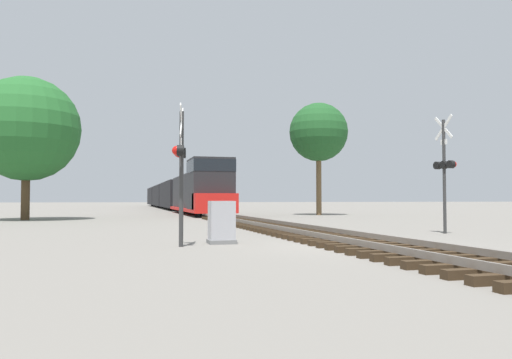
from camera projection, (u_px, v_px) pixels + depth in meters
name	position (u px, v px, depth m)	size (l,w,h in m)	color
ground_plane	(357.00, 246.00, 13.86)	(400.00, 400.00, 0.00)	slate
rail_track_bed	(357.00, 241.00, 13.86)	(2.60, 160.00, 0.31)	#382819
freight_train	(171.00, 195.00, 66.37)	(3.08, 68.89, 4.30)	#232326
crossing_signal_near	(180.00, 161.00, 13.68)	(0.47, 1.02, 3.88)	#333333
crossing_signal_far	(445.00, 167.00, 18.93)	(0.43, 1.01, 4.49)	#333333
relay_cabinet	(222.00, 223.00, 14.58)	(0.79, 0.69, 1.25)	slate
tree_far_right	(27.00, 129.00, 31.10)	(6.52, 6.52, 8.94)	#473521
tree_mid_background	(319.00, 133.00, 40.86)	(4.79, 4.79, 9.19)	brown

